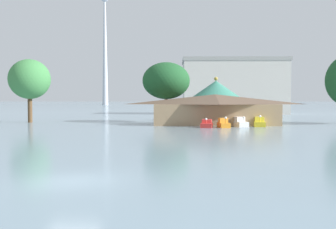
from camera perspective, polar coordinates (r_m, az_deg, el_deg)
The scene contains 11 objects.
ground_plane at distance 18.27m, azimuth -14.57°, elevation -9.99°, with size 2000.00×2000.00×0.00m, color gray.
pedal_boat_red at distance 52.42m, azimuth 6.02°, elevation -1.49°, with size 2.02×3.00×1.38m.
pedal_boat_orange at distance 52.59m, azimuth 8.57°, elevation -1.42°, with size 1.68×2.67×1.57m.
pedal_boat_white at distance 54.65m, azimuth 11.11°, elevation -1.26°, with size 1.98×3.17×1.57m.
pedal_boat_yellow at distance 55.39m, azimuth 13.94°, elevation -1.24°, with size 1.86×2.62×1.71m.
boathouse at distance 58.63m, azimuth 7.28°, elevation 0.90°, with size 20.50×8.78×4.77m.
green_roof_pavilion at distance 69.19m, azimuth 7.41°, elevation 2.66°, with size 11.32×11.32×8.17m.
shoreline_tree_tall_left at distance 68.03m, azimuth -20.60°, elevation 5.11°, with size 7.03×7.03×10.88m.
shoreline_tree_mid at distance 64.15m, azimuth -0.29°, elevation 5.22°, with size 8.22×8.22×10.40m.
background_building_block at distance 104.49m, azimuth 10.11°, elevation 4.29°, with size 28.47×12.69×15.29m.
distant_broadcast_tower at distance 314.49m, azimuth -9.74°, elevation 13.61°, with size 6.53×6.53×155.51m.
Camera 1 is at (4.77, -17.21, 3.84)m, focal length 39.45 mm.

